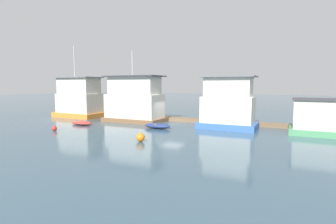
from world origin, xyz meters
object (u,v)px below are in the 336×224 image
(houseboat_orange, at_px, (79,99))
(dinghy_navy, at_px, (157,126))
(houseboat_brown, at_px, (135,101))
(buoy_red, at_px, (54,128))
(buoy_orange, at_px, (140,137))
(houseboat_green, at_px, (326,117))
(houseboat_blue, at_px, (228,105))
(dinghy_red, at_px, (81,123))

(houseboat_orange, bearing_deg, dinghy_navy, -15.39)
(houseboat_brown, distance_m, dinghy_navy, 6.29)
(buoy_red, bearing_deg, buoy_orange, -3.03)
(houseboat_green, xyz_separation_m, buoy_orange, (-13.04, -9.61, -1.17))
(dinghy_navy, height_order, buoy_orange, buoy_orange)
(houseboat_green, height_order, buoy_red, houseboat_green)
(houseboat_blue, bearing_deg, dinghy_red, -162.77)
(dinghy_navy, height_order, buoy_red, dinghy_navy)
(dinghy_red, height_order, buoy_orange, buoy_orange)
(buoy_red, bearing_deg, dinghy_red, 96.81)
(dinghy_red, relative_size, buoy_orange, 4.20)
(houseboat_green, relative_size, buoy_red, 12.36)
(houseboat_orange, xyz_separation_m, buoy_orange, (15.86, -9.87, -2.15))
(buoy_orange, bearing_deg, houseboat_blue, 63.65)
(houseboat_blue, distance_m, buoy_red, 16.92)
(dinghy_red, distance_m, dinghy_navy, 8.76)
(houseboat_orange, distance_m, dinghy_red, 8.00)
(dinghy_navy, bearing_deg, houseboat_orange, 164.61)
(buoy_red, bearing_deg, houseboat_green, 21.63)
(houseboat_brown, height_order, houseboat_green, houseboat_brown)
(dinghy_red, relative_size, dinghy_navy, 1.02)
(dinghy_navy, relative_size, buoy_orange, 4.11)
(houseboat_orange, height_order, houseboat_brown, houseboat_orange)
(houseboat_orange, height_order, dinghy_red, houseboat_orange)
(houseboat_blue, bearing_deg, houseboat_brown, 179.05)
(houseboat_brown, relative_size, dinghy_navy, 2.97)
(dinghy_red, bearing_deg, buoy_red, -83.19)
(houseboat_green, relative_size, dinghy_navy, 2.08)
(houseboat_brown, height_order, houseboat_blue, houseboat_brown)
(houseboat_orange, relative_size, buoy_red, 20.30)
(houseboat_blue, relative_size, dinghy_navy, 2.02)
(houseboat_blue, height_order, dinghy_navy, houseboat_blue)
(dinghy_red, xyz_separation_m, buoy_orange, (10.36, -4.52, 0.13))
(dinghy_red, bearing_deg, houseboat_green, 12.28)
(houseboat_blue, relative_size, buoy_orange, 8.30)
(buoy_red, distance_m, buoy_orange, 9.90)
(houseboat_brown, relative_size, buoy_red, 17.64)
(dinghy_red, distance_m, buoy_red, 4.02)
(houseboat_brown, height_order, buoy_orange, houseboat_brown)
(houseboat_blue, xyz_separation_m, houseboat_green, (8.51, 0.48, -0.82))
(houseboat_orange, height_order, buoy_orange, houseboat_orange)
(houseboat_blue, distance_m, houseboat_green, 8.56)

